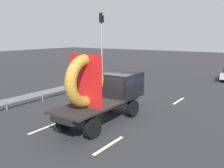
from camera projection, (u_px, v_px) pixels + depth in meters
The scene contains 8 objects.
ground_plane at pixel (112, 121), 12.79m from camera, with size 120.00×120.00×0.00m, color #28282B.
flatbed_truck at pixel (108, 89), 12.71m from camera, with size 2.02×5.61×3.61m.
traffic_light at pixel (102, 38), 23.33m from camera, with size 0.42×0.36×6.55m.
guardrail at pixel (57, 90), 17.81m from camera, with size 0.10×10.84×0.71m.
lane_dash_left_near at pixel (51, 126), 12.17m from camera, with size 2.67×0.16×0.01m, color beige.
lane_dash_left_far at pixel (126, 96), 18.08m from camera, with size 2.13×0.16×0.01m, color beige.
lane_dash_right_near at pixel (109, 145), 9.98m from camera, with size 2.08×0.16×0.01m, color beige.
lane_dash_right_far at pixel (179, 101), 16.77m from camera, with size 2.01×0.16×0.01m, color beige.
Camera 1 is at (6.85, -10.04, 4.43)m, focal length 38.97 mm.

